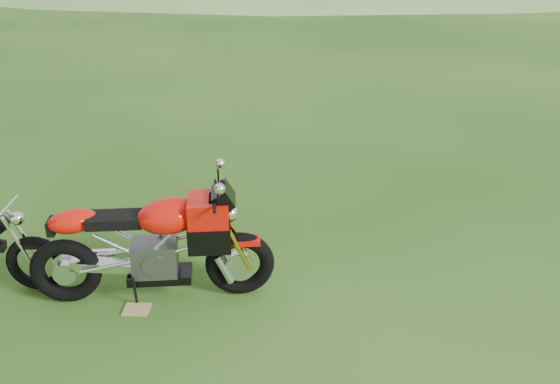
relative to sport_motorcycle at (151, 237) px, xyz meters
name	(u,v)px	position (x,y,z in m)	size (l,w,h in m)	color
ground	(269,273)	(1.21, -0.04, -0.68)	(120.00, 120.00, 0.00)	#1D440E
sport_motorcycle	(151,237)	(0.00, 0.00, 0.00)	(2.28, 0.57, 1.37)	red
plywood_board	(137,309)	(-0.23, -0.17, -0.67)	(0.25, 0.20, 0.02)	tan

